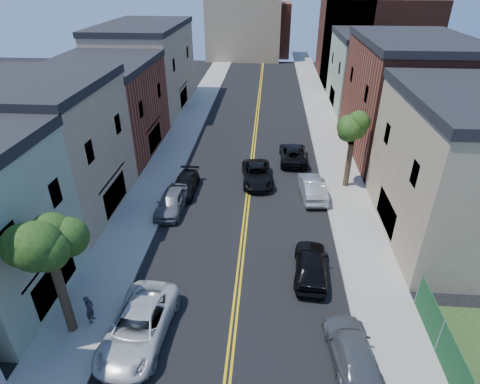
% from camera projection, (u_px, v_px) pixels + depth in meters
% --- Properties ---
extents(sidewalk_left, '(3.20, 100.00, 0.15)m').
position_uv_depth(sidewalk_left, '(181.00, 136.00, 41.90)').
color(sidewalk_left, gray).
rests_on(sidewalk_left, ground).
extents(sidewalk_right, '(3.20, 100.00, 0.15)m').
position_uv_depth(sidewalk_right, '(330.00, 140.00, 40.88)').
color(sidewalk_right, gray).
rests_on(sidewalk_right, ground).
extents(curb_left, '(0.30, 100.00, 0.15)m').
position_uv_depth(curb_left, '(197.00, 136.00, 41.79)').
color(curb_left, gray).
rests_on(curb_left, ground).
extents(curb_right, '(0.30, 100.00, 0.15)m').
position_uv_depth(curb_right, '(313.00, 139.00, 40.99)').
color(curb_right, gray).
rests_on(curb_right, ground).
extents(bldg_left_tan_near, '(9.00, 10.00, 9.00)m').
position_uv_depth(bldg_left_tan_near, '(45.00, 153.00, 27.11)').
color(bldg_left_tan_near, '#998466').
rests_on(bldg_left_tan_near, ground).
extents(bldg_left_brick, '(9.00, 12.00, 8.00)m').
position_uv_depth(bldg_left_brick, '(105.00, 111.00, 36.88)').
color(bldg_left_brick, brown).
rests_on(bldg_left_brick, ground).
extents(bldg_left_tan_far, '(9.00, 16.00, 9.50)m').
position_uv_depth(bldg_left_tan_far, '(146.00, 70.00, 48.64)').
color(bldg_left_tan_far, '#998466').
rests_on(bldg_left_tan_far, ground).
extents(bldg_right_tan, '(9.00, 12.00, 9.00)m').
position_uv_depth(bldg_right_tan, '(469.00, 174.00, 24.43)').
color(bldg_right_tan, '#998466').
rests_on(bldg_right_tan, ground).
extents(bldg_right_brick, '(9.00, 14.00, 10.00)m').
position_uv_depth(bldg_right_brick, '(405.00, 100.00, 36.31)').
color(bldg_right_brick, brown).
rests_on(bldg_right_brick, ground).
extents(bldg_right_palegrn, '(9.00, 12.00, 8.50)m').
position_uv_depth(bldg_right_palegrn, '(371.00, 74.00, 48.80)').
color(bldg_right_palegrn, gray).
rests_on(bldg_right_palegrn, ground).
extents(church, '(16.20, 14.20, 22.60)m').
position_uv_depth(church, '(369.00, 32.00, 60.22)').
color(church, '#4C2319').
rests_on(church, ground).
extents(backdrop_left, '(14.00, 8.00, 12.00)m').
position_uv_depth(backdrop_left, '(244.00, 27.00, 75.08)').
color(backdrop_left, '#998466').
rests_on(backdrop_left, ground).
extents(backdrop_center, '(10.00, 8.00, 10.00)m').
position_uv_depth(backdrop_center, '(265.00, 30.00, 78.78)').
color(backdrop_center, brown).
rests_on(backdrop_center, ground).
extents(tree_left_mid, '(5.20, 5.20, 9.29)m').
position_uv_depth(tree_left_mid, '(41.00, 220.00, 16.16)').
color(tree_left_mid, '#35271A').
rests_on(tree_left_mid, sidewalk_left).
extents(tree_right_far, '(4.40, 4.40, 8.03)m').
position_uv_depth(tree_right_far, '(355.00, 120.00, 29.40)').
color(tree_right_far, '#35271A').
rests_on(tree_right_far, sidewalk_right).
extents(white_pickup, '(3.04, 5.95, 1.61)m').
position_uv_depth(white_pickup, '(138.00, 326.00, 18.63)').
color(white_pickup, silver).
rests_on(white_pickup, ground).
extents(grey_car_left, '(2.02, 4.61, 1.54)m').
position_uv_depth(grey_car_left, '(172.00, 201.00, 28.71)').
color(grey_car_left, slate).
rests_on(grey_car_left, ground).
extents(black_car_left, '(1.94, 4.56, 1.31)m').
position_uv_depth(black_car_left, '(185.00, 185.00, 31.15)').
color(black_car_left, black).
rests_on(black_car_left, ground).
extents(grey_car_right, '(2.39, 4.89, 1.37)m').
position_uv_depth(grey_car_right, '(352.00, 351.00, 17.56)').
color(grey_car_right, '#4E5155').
rests_on(grey_car_right, ground).
extents(black_car_right, '(2.21, 4.79, 1.59)m').
position_uv_depth(black_car_right, '(311.00, 264.00, 22.56)').
color(black_car_right, black).
rests_on(black_car_right, ground).
extents(silver_car_right, '(2.06, 4.92, 1.58)m').
position_uv_depth(silver_car_right, '(312.00, 187.00, 30.53)').
color(silver_car_right, '#A5A9AD').
rests_on(silver_car_right, ground).
extents(dark_car_right_far, '(2.49, 5.26, 1.45)m').
position_uv_depth(dark_car_right_far, '(293.00, 154.00, 36.25)').
color(dark_car_right_far, black).
rests_on(dark_car_right_far, ground).
extents(black_suv_lane, '(2.89, 5.37, 1.43)m').
position_uv_depth(black_suv_lane, '(257.00, 174.00, 32.65)').
color(black_suv_lane, black).
rests_on(black_suv_lane, ground).
extents(pedestrian_left, '(0.41, 0.60, 1.60)m').
position_uv_depth(pedestrian_left, '(90.00, 309.00, 19.39)').
color(pedestrian_left, '#24252B').
rests_on(pedestrian_left, sidewalk_left).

